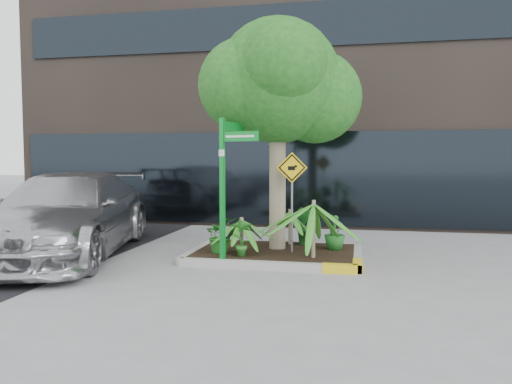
% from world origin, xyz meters
% --- Properties ---
extents(ground, '(80.00, 80.00, 0.00)m').
position_xyz_m(ground, '(0.00, 0.00, 0.00)').
color(ground, gray).
rests_on(ground, ground).
extents(planter, '(3.35, 2.36, 0.15)m').
position_xyz_m(planter, '(0.23, 0.27, 0.10)').
color(planter, '#9E9E99').
rests_on(planter, ground).
extents(tree, '(3.20, 2.84, 4.80)m').
position_xyz_m(tree, '(0.19, 0.56, 3.50)').
color(tree, '#9C9371').
rests_on(tree, ground).
extents(palm_front, '(1.19, 1.19, 1.33)m').
position_xyz_m(palm_front, '(1.00, -0.27, 1.14)').
color(palm_front, '#9C9371').
rests_on(palm_front, ground).
extents(palm_left, '(0.77, 0.77, 0.86)m').
position_xyz_m(palm_left, '(-0.40, -0.09, 0.79)').
color(palm_left, '#9C9371').
rests_on(palm_left, ground).
extents(palm_back, '(0.84, 0.84, 0.93)m').
position_xyz_m(palm_back, '(0.38, 1.06, 0.84)').
color(palm_back, '#9C9371').
rests_on(palm_back, ground).
extents(parked_car, '(3.52, 6.12, 1.67)m').
position_xyz_m(parked_car, '(-3.97, -0.29, 0.84)').
color(parked_car, '#ACABB0').
rests_on(parked_car, ground).
extents(shrub_a, '(0.88, 0.88, 0.70)m').
position_xyz_m(shrub_a, '(-0.80, -0.18, 0.50)').
color(shrub_a, '#1D621C').
rests_on(shrub_a, planter).
extents(shrub_b, '(0.50, 0.50, 0.73)m').
position_xyz_m(shrub_b, '(1.34, 0.60, 0.52)').
color(shrub_b, '#1C601E').
rests_on(shrub_b, planter).
extents(shrub_c, '(0.38, 0.38, 0.71)m').
position_xyz_m(shrub_c, '(-0.30, -0.46, 0.50)').
color(shrub_c, '#2A7725').
rests_on(shrub_c, planter).
extents(shrub_d, '(0.63, 0.63, 0.81)m').
position_xyz_m(shrub_d, '(0.73, 1.01, 0.56)').
color(shrub_d, '#1A5A1E').
rests_on(shrub_d, planter).
extents(street_sign_post, '(0.77, 0.94, 2.69)m').
position_xyz_m(street_sign_post, '(-0.53, -0.70, 1.66)').
color(street_sign_post, '#0B8126').
rests_on(street_sign_post, ground).
extents(cattle_sign, '(0.58, 0.18, 1.94)m').
position_xyz_m(cattle_sign, '(0.54, 0.17, 1.46)').
color(cattle_sign, slate).
rests_on(cattle_sign, ground).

